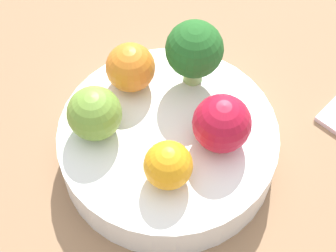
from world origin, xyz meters
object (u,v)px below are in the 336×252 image
(apple_green, at_px, (222,123))
(orange_front, at_px, (168,165))
(bowl, at_px, (168,145))
(apple_red, at_px, (94,113))
(orange_back, at_px, (131,67))
(broccoli, at_px, (194,50))

(apple_green, bearing_deg, orange_front, 13.53)
(bowl, distance_m, apple_red, 0.08)
(orange_back, bearing_deg, bowl, 95.37)
(orange_front, bearing_deg, apple_green, -166.47)
(bowl, height_order, apple_red, apple_red)
(apple_green, xyz_separation_m, orange_back, (0.05, -0.10, -0.00))
(apple_red, bearing_deg, broccoli, -172.80)
(apple_red, distance_m, apple_green, 0.12)
(bowl, distance_m, broccoli, 0.09)
(bowl, bearing_deg, orange_back, -84.63)
(apple_red, height_order, orange_front, apple_red)
(broccoli, distance_m, apple_red, 0.11)
(broccoli, bearing_deg, bowl, 42.50)
(broccoli, xyz_separation_m, orange_back, (0.06, -0.02, -0.02))
(broccoli, height_order, orange_back, broccoli)
(bowl, height_order, broccoli, broccoli)
(bowl, xyz_separation_m, orange_front, (0.02, 0.04, 0.04))
(apple_red, relative_size, orange_back, 1.05)
(apple_green, distance_m, orange_back, 0.11)
(apple_red, height_order, orange_back, apple_red)
(broccoli, distance_m, orange_front, 0.12)
(bowl, height_order, orange_back, orange_back)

